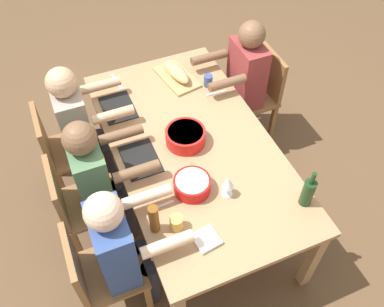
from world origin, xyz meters
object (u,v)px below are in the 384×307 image
(serving_bowl_fruit, at_px, (185,136))
(beer_bottle, at_px, (154,219))
(diner_near_center, at_px, (98,177))
(cutting_board, at_px, (177,77))
(chair_near_right, at_px, (97,273))
(dining_table, at_px, (192,150))
(bread_loaf, at_px, (177,72))
(diner_far_left, at_px, (242,77))
(diner_near_right, at_px, (122,246))
(chair_near_center, at_px, (78,204))
(cup_near_right, at_px, (177,223))
(serving_bowl_pasta, at_px, (192,184))
(wine_glass, at_px, (228,183))
(chair_near_left, at_px, (62,149))
(napkin_stack, at_px, (206,239))
(diner_near_left, at_px, (80,123))
(cup_far_left, at_px, (208,81))
(chair_far_left, at_px, (258,91))
(wine_bottle, at_px, (308,192))

(serving_bowl_fruit, distance_m, beer_bottle, 0.71)
(diner_near_center, relative_size, cutting_board, 3.00)
(chair_near_right, bearing_deg, beer_bottle, 90.93)
(dining_table, bearing_deg, bread_loaf, 167.24)
(cutting_board, bearing_deg, beer_bottle, -26.60)
(diner_far_left, height_order, diner_near_right, same)
(diner_far_left, height_order, serving_bowl_fruit, diner_far_left)
(diner_near_right, height_order, beer_bottle, diner_near_right)
(chair_near_center, bearing_deg, cup_near_right, 42.03)
(chair_near_center, distance_m, cup_near_right, 0.83)
(diner_near_right, relative_size, serving_bowl_pasta, 5.08)
(dining_table, xyz_separation_m, chair_near_center, (0.00, -0.86, -0.19))
(diner_near_center, height_order, serving_bowl_pasta, diner_near_center)
(diner_far_left, bearing_deg, cup_near_right, -42.12)
(dining_table, height_order, diner_near_center, diner_near_center)
(cutting_board, relative_size, beer_bottle, 1.82)
(diner_near_right, height_order, wine_glass, diner_near_right)
(chair_near_left, distance_m, napkin_stack, 1.45)
(cup_near_right, distance_m, napkin_stack, 0.20)
(chair_near_left, height_order, chair_near_center, same)
(diner_far_left, height_order, diner_near_left, same)
(cup_far_left, height_order, cup_near_right, cup_far_left)
(chair_far_left, xyz_separation_m, wine_bottle, (1.26, -0.40, 0.37))
(chair_near_right, bearing_deg, cup_far_left, 131.22)
(dining_table, bearing_deg, chair_near_left, -122.41)
(diner_far_left, xyz_separation_m, napkin_stack, (1.27, -0.89, 0.05))
(diner_near_center, xyz_separation_m, serving_bowl_pasta, (0.36, 0.52, 0.10))
(bread_loaf, bearing_deg, diner_near_right, -33.89)
(napkin_stack, bearing_deg, chair_near_right, -105.51)
(wine_glass, distance_m, napkin_stack, 0.37)
(diner_near_right, xyz_separation_m, bread_loaf, (-1.24, 0.83, 0.11))
(wine_glass, bearing_deg, chair_far_left, 141.27)
(diner_near_right, bearing_deg, wine_bottle, 81.28)
(chair_near_center, bearing_deg, dining_table, 90.00)
(cutting_board, relative_size, wine_bottle, 1.38)
(chair_near_left, bearing_deg, napkin_stack, 26.95)
(chair_near_left, xyz_separation_m, serving_bowl_fruit, (0.51, 0.82, 0.32))
(chair_near_left, relative_size, beer_bottle, 3.86)
(dining_table, height_order, diner_near_left, diner_near_left)
(chair_near_left, height_order, wine_bottle, wine_bottle)
(chair_near_right, xyz_separation_m, cutting_board, (-1.24, 1.01, 0.27))
(diner_near_center, bearing_deg, beer_bottle, 21.74)
(chair_near_right, relative_size, napkin_stack, 6.07)
(cutting_board, bearing_deg, wine_glass, -5.81)
(dining_table, relative_size, serving_bowl_pasta, 8.38)
(chair_far_left, bearing_deg, chair_near_right, -57.59)
(diner_near_center, relative_size, wine_bottle, 4.14)
(chair_far_left, bearing_deg, bread_loaf, -101.91)
(serving_bowl_fruit, distance_m, bread_loaf, 0.69)
(cup_far_left, bearing_deg, bread_loaf, -132.00)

